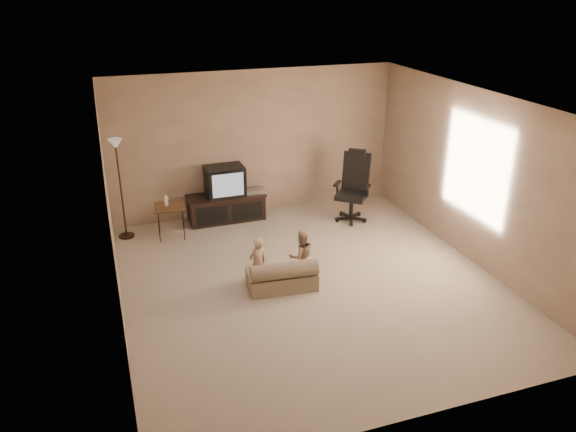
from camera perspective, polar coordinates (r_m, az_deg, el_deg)
name	(u,v)px	position (r m, az deg, el deg)	size (l,w,h in m)	color
floor	(310,282)	(7.83, 2.25, -6.73)	(5.50, 5.50, 0.00)	#B6AB90
room_shell	(312,179)	(7.19, 2.44, 3.82)	(5.50, 5.50, 5.50)	silver
tv_stand	(226,198)	(9.67, -6.30, 1.81)	(1.36, 0.52, 0.97)	black
office_chair	(353,195)	(9.70, 6.60, 2.09)	(0.79, 0.79, 1.22)	black
side_table	(169,207)	(9.14, -11.96, 0.92)	(0.53, 0.53, 0.72)	brown
floor_lamp	(118,167)	(9.08, -16.88, 4.79)	(0.25, 0.25, 1.63)	#312115
child_sofa	(282,277)	(7.58, -0.58, -6.19)	(0.95, 0.59, 0.45)	tan
toddler_left	(258,263)	(7.53, -3.11, -4.80)	(0.27, 0.20, 0.75)	#D4A984
toddler_right	(301,256)	(7.69, 1.38, -4.10)	(0.37, 0.20, 0.76)	#D4A984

